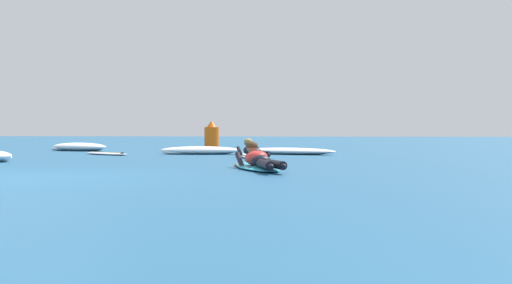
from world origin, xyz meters
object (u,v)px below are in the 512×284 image
surfer_far (252,153)px  drifting_surfboard (107,154)px  surfer_near (258,162)px  channel_marker_buoy (212,138)px

surfer_far → drifting_surfboard: bearing=162.2°
surfer_near → channel_marker_buoy: size_ratio=2.43×
surfer_far → drifting_surfboard: (-4.49, 1.44, -0.10)m
drifting_surfboard → channel_marker_buoy: 5.33m
surfer_near → surfer_far: 4.72m
surfer_near → drifting_surfboard: 8.10m
surfer_near → surfer_far: same height
surfer_near → drifting_surfboard: bearing=131.3°
drifting_surfboard → surfer_near: bearing=-48.7°
drifting_surfboard → channel_marker_buoy: size_ratio=1.79×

